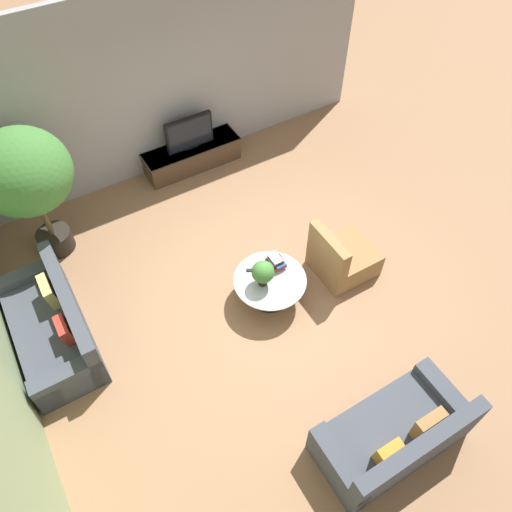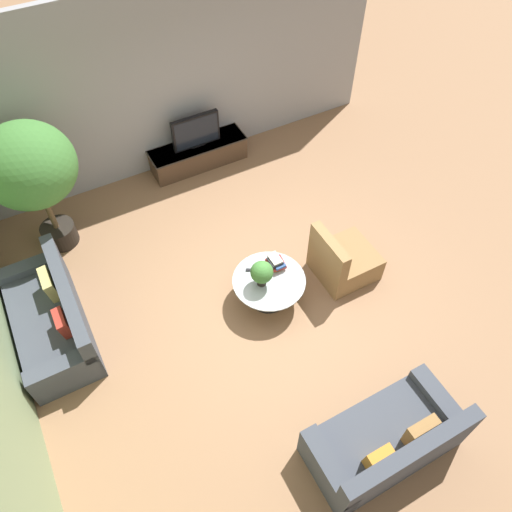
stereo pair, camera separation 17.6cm
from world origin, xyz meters
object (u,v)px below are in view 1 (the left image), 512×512
coffee_table (270,285)px  armchair_wicker (342,258)px  television (189,133)px  potted_palm_tall (25,176)px  potted_plant_tabletop (263,273)px  couch_near_entry (394,436)px  media_console (192,156)px  couch_by_wall (54,327)px

coffee_table → armchair_wicker: (1.12, -0.11, -0.01)m
television → potted_palm_tall: size_ratio=0.40×
potted_plant_tabletop → armchair_wicker: bearing=-5.2°
potted_palm_tall → couch_near_entry: bearing=-63.8°
television → potted_plant_tabletop: television is taller
media_console → potted_plant_tabletop: (-0.42, -3.03, 0.42)m
couch_near_entry → potted_plant_tabletop: 2.46m
coffee_table → potted_plant_tabletop: (-0.11, -0.00, 0.36)m
media_console → armchair_wicker: 3.24m
armchair_wicker → potted_plant_tabletop: armchair_wicker is taller
coffee_table → armchair_wicker: armchair_wicker is taller
television → potted_palm_tall: 2.74m
media_console → television: 0.48m
television → couch_by_wall: bearing=-144.1°
coffee_table → media_console: bearing=84.3°
coffee_table → couch_near_entry: size_ratio=0.59×
television → couch_near_entry: bearing=-92.0°
television → couch_by_wall: (-3.01, -2.18, -0.41)m
couch_near_entry → armchair_wicker: armchair_wicker is taller
media_console → couch_by_wall: 3.72m
television → armchair_wicker: bearing=-75.4°
coffee_table → potted_palm_tall: size_ratio=0.48×
armchair_wicker → potted_plant_tabletop: 1.30m
couch_near_entry → potted_plant_tabletop: (-0.22, 2.42, 0.36)m
potted_palm_tall → couch_by_wall: bearing=-106.1°
television → coffee_table: television is taller
potted_palm_tall → armchair_wicker: bearing=-36.5°
couch_by_wall → potted_palm_tall: potted_palm_tall is taller
coffee_table → couch_near_entry: couch_near_entry is taller
couch_near_entry → coffee_table: bearing=-87.4°
coffee_table → potted_plant_tabletop: bearing=-178.4°
couch_near_entry → potted_plant_tabletop: bearing=-84.7°
couch_by_wall → couch_near_entry: size_ratio=1.11×
television → armchair_wicker: television is taller
coffee_table → armchair_wicker: 1.13m
couch_by_wall → armchair_wicker: armchair_wicker is taller
potted_palm_tall → potted_plant_tabletop: 3.31m
armchair_wicker → couch_near_entry: bearing=156.4°
media_console → coffee_table: bearing=-95.7°
armchair_wicker → potted_plant_tabletop: (-1.24, 0.11, 0.37)m
couch_near_entry → potted_palm_tall: bearing=-63.8°
couch_by_wall → coffee_table: bearing=72.7°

